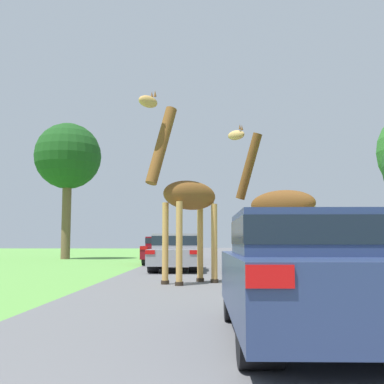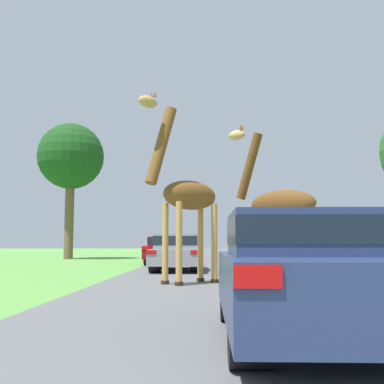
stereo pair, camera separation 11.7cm
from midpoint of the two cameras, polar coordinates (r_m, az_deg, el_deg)
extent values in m
cube|color=#5B5B5E|center=(29.93, 4.20, -7.98)|extent=(8.09, 120.00, 0.00)
cylinder|color=tan|center=(12.04, -1.27, -6.08)|extent=(0.16, 0.16, 2.09)
cylinder|color=#2D2319|center=(12.08, -1.28, -10.82)|extent=(0.21, 0.21, 0.10)
cylinder|color=tan|center=(12.46, -2.92, -6.07)|extent=(0.16, 0.16, 2.09)
cylinder|color=#2D2319|center=(12.50, -2.94, -10.65)|extent=(0.21, 0.21, 0.10)
cylinder|color=tan|center=(12.88, 2.93, -6.07)|extent=(0.16, 0.16, 2.09)
cylinder|color=#2D2319|center=(12.92, 2.95, -10.50)|extent=(0.21, 0.21, 0.10)
cylinder|color=tan|center=(13.27, 1.25, -6.07)|extent=(0.16, 0.16, 2.09)
cylinder|color=#2D2319|center=(13.31, 1.26, -10.37)|extent=(0.21, 0.21, 0.10)
ellipsoid|color=brown|center=(12.71, 0.05, -0.39)|extent=(1.72, 1.69, 0.77)
cylinder|color=brown|center=(12.26, -3.39, 5.55)|extent=(0.87, 0.85, 2.09)
ellipsoid|color=tan|center=(12.25, -4.99, 10.61)|extent=(0.57, 0.56, 0.30)
cylinder|color=tan|center=(13.24, 2.75, -3.11)|extent=(0.06, 0.06, 1.15)
cone|color=brown|center=(12.37, -4.16, 11.56)|extent=(0.07, 0.07, 0.16)
cone|color=brown|center=(12.47, -4.54, 11.42)|extent=(0.07, 0.07, 0.16)
cylinder|color=tan|center=(13.91, 7.99, -6.34)|extent=(0.17, 0.17, 1.93)
cylinder|color=#2D2319|center=(13.95, 8.04, -10.10)|extent=(0.22, 0.22, 0.10)
cylinder|color=tan|center=(14.39, 8.95, -6.31)|extent=(0.17, 0.17, 1.93)
cylinder|color=#2D2319|center=(14.43, 9.01, -9.95)|extent=(0.22, 0.22, 0.10)
cylinder|color=tan|center=(13.35, 13.30, -6.26)|extent=(0.17, 0.17, 1.93)
cylinder|color=#2D2319|center=(13.39, 13.40, -10.18)|extent=(0.22, 0.22, 0.10)
cylinder|color=tan|center=(13.85, 14.12, -6.22)|extent=(0.17, 0.17, 1.93)
cylinder|color=#2D2319|center=(13.89, 14.21, -10.00)|extent=(0.22, 0.22, 0.10)
ellipsoid|color=brown|center=(13.90, 10.95, -1.40)|extent=(1.99, 1.59, 0.80)
cylinder|color=brown|center=(14.49, 7.05, 3.05)|extent=(0.89, 0.71, 2.00)
ellipsoid|color=tan|center=(14.88, 5.55, 6.73)|extent=(0.60, 0.51, 0.30)
cylinder|color=tan|center=(13.52, 14.62, -3.45)|extent=(0.06, 0.06, 1.06)
cone|color=brown|center=(14.79, 5.99, 7.73)|extent=(0.07, 0.07, 0.16)
cone|color=brown|center=(14.91, 6.23, 7.62)|extent=(0.07, 0.07, 0.16)
cube|color=navy|center=(5.63, 14.20, -10.66)|extent=(1.90, 4.15, 0.68)
cube|color=navy|center=(5.61, 14.05, -4.81)|extent=(1.71, 1.87, 0.47)
cube|color=#19232D|center=(5.61, 14.05, -4.57)|extent=(1.73, 1.89, 0.28)
cube|color=red|center=(3.43, 8.77, -9.88)|extent=(0.34, 0.03, 0.16)
cylinder|color=black|center=(6.79, 5.53, -12.46)|extent=(0.38, 0.61, 0.61)
cylinder|color=black|center=(7.05, 18.22, -11.95)|extent=(0.38, 0.61, 0.61)
cylinder|color=black|center=(4.33, 7.75, -16.18)|extent=(0.38, 0.61, 0.61)
cube|color=#561914|center=(17.15, 16.02, -7.18)|extent=(1.82, 3.94, 0.67)
cube|color=#561914|center=(17.15, 15.96, -5.21)|extent=(1.64, 1.77, 0.51)
cube|color=#19232D|center=(17.15, 15.96, -5.12)|extent=(1.66, 1.79, 0.30)
cube|color=red|center=(15.05, 15.07, -6.50)|extent=(0.33, 0.03, 0.16)
cube|color=red|center=(15.46, 20.50, -6.30)|extent=(0.33, 0.03, 0.16)
cylinder|color=black|center=(18.16, 12.87, -8.07)|extent=(0.36, 0.71, 0.71)
cylinder|color=black|center=(18.49, 17.35, -7.91)|extent=(0.36, 0.71, 0.71)
cylinder|color=black|center=(15.85, 14.52, -8.37)|extent=(0.36, 0.71, 0.71)
cylinder|color=black|center=(16.23, 19.59, -8.15)|extent=(0.36, 0.71, 0.71)
cube|color=black|center=(29.72, -1.71, -6.81)|extent=(1.89, 4.73, 0.65)
cube|color=black|center=(29.72, -1.71, -5.61)|extent=(1.70, 2.13, 0.60)
cube|color=#19232D|center=(29.72, -1.71, -5.55)|extent=(1.72, 2.15, 0.36)
cube|color=red|center=(27.41, -3.64, -6.39)|extent=(0.34, 0.03, 0.16)
cube|color=red|center=(27.31, -0.39, -6.40)|extent=(0.34, 0.03, 0.16)
cylinder|color=black|center=(31.20, -2.95, -7.26)|extent=(0.38, 0.71, 0.71)
cylinder|color=black|center=(31.11, -0.15, -7.27)|extent=(0.38, 0.71, 0.71)
cylinder|color=black|center=(28.37, -3.43, -7.39)|extent=(0.38, 0.71, 0.71)
cylinder|color=black|center=(28.27, -0.35, -7.40)|extent=(0.38, 0.71, 0.71)
cube|color=gray|center=(18.38, -1.58, -7.63)|extent=(1.82, 4.32, 0.56)
cube|color=gray|center=(18.38, -1.58, -5.87)|extent=(1.64, 1.94, 0.56)
cube|color=#19232D|center=(18.38, -1.58, -5.78)|extent=(1.66, 1.96, 0.34)
cube|color=red|center=(16.28, -4.68, -7.12)|extent=(0.33, 0.03, 0.14)
cube|color=red|center=(16.18, 0.62, -7.15)|extent=(0.33, 0.03, 0.14)
cylinder|color=black|center=(19.74, -3.49, -8.19)|extent=(0.36, 0.59, 0.59)
cylinder|color=black|center=(19.66, 0.78, -8.21)|extent=(0.36, 0.59, 0.59)
cylinder|color=black|center=(17.16, -4.30, -8.53)|extent=(0.36, 0.59, 0.59)
cylinder|color=black|center=(17.07, 0.62, -8.56)|extent=(0.36, 0.59, 0.59)
cube|color=#144C28|center=(23.71, 11.23, -7.01)|extent=(1.93, 4.08, 0.68)
cube|color=#144C28|center=(23.71, 11.21, -5.59)|extent=(1.73, 1.83, 0.49)
cube|color=#19232D|center=(23.71, 11.20, -5.53)|extent=(1.75, 1.85, 0.30)
cube|color=red|center=(21.57, 10.03, -6.50)|extent=(0.35, 0.03, 0.16)
cube|color=red|center=(21.85, 14.16, -6.40)|extent=(0.35, 0.03, 0.16)
cylinder|color=black|center=(24.82, 9.01, -7.68)|extent=(0.39, 0.58, 0.58)
cylinder|color=black|center=(25.06, 12.54, -7.60)|extent=(0.39, 0.58, 0.58)
cylinder|color=black|center=(22.40, 9.80, -7.86)|extent=(0.39, 0.58, 0.58)
cylinder|color=black|center=(22.66, 13.70, -7.76)|extent=(0.39, 0.58, 0.58)
cube|color=maroon|center=(23.84, -2.77, -7.09)|extent=(1.95, 4.54, 0.60)
cube|color=maroon|center=(23.84, -2.77, -5.85)|extent=(1.75, 2.04, 0.43)
cube|color=#19232D|center=(23.84, -2.77, -5.80)|extent=(1.77, 2.06, 0.26)
cube|color=red|center=(21.65, -5.37, -6.63)|extent=(0.35, 0.03, 0.14)
cube|color=red|center=(21.51, -1.13, -6.66)|extent=(0.35, 0.03, 0.14)
cylinder|color=black|center=(25.28, -4.30, -7.57)|extent=(0.39, 0.70, 0.70)
cylinder|color=black|center=(25.16, -0.75, -7.60)|extent=(0.39, 0.70, 0.70)
cylinder|color=black|center=(22.57, -5.04, -7.76)|extent=(0.39, 0.70, 0.70)
cylinder|color=black|center=(22.44, -1.06, -7.80)|extent=(0.39, 0.70, 0.70)
cylinder|color=brown|center=(31.68, -14.23, -2.31)|extent=(0.57, 0.57, 5.96)
sphere|color=#194719|center=(32.10, -14.07, 4.14)|extent=(4.24, 4.24, 4.24)
camera|label=1|loc=(0.06, -89.74, -0.03)|focal=45.00mm
camera|label=2|loc=(0.06, 90.26, 0.03)|focal=45.00mm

